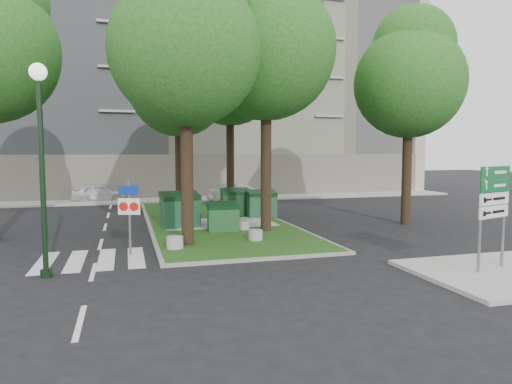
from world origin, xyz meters
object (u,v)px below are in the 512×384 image
object	(u,v)px
dumpster_a	(180,210)
tree_median_near_right	(268,37)
litter_bin	(231,205)
car_white	(99,193)
tree_median_mid	(180,77)
dumpster_c	(236,202)
tree_street_right	(410,73)
bollard_right	(256,235)
directional_sign	(493,201)
dumpster_b	(223,217)
bollard_left	(175,242)
bollard_mid	(244,225)
tree_median_near_left	(188,36)
tree_median_far	(231,64)
car_silver	(239,193)
traffic_sign_pole	(129,208)
street_lamp	(41,144)
dumpster_d	(261,204)

from	to	relation	value
dumpster_a	tree_median_near_right	bearing A→B (deg)	-35.87
litter_bin	car_white	distance (m)	11.13
tree_median_mid	dumpster_c	world-z (taller)	tree_median_mid
tree_street_right	litter_bin	xyz separation A→B (m)	(-7.13, 5.74, -6.52)
bollard_right	directional_sign	distance (m)	7.98
dumpster_b	bollard_left	xyz separation A→B (m)	(-2.29, -2.97, -0.37)
bollard_mid	tree_street_right	bearing A→B (deg)	0.43
tree_median_mid	dumpster_b	size ratio (longest dim) A/B	7.42
tree_median_near_left	tree_median_mid	xyz separation A→B (m)	(0.50, 6.50, -0.34)
dumpster_b	car_white	distance (m)	15.33
directional_sign	car_white	distance (m)	25.24
tree_median_near_right	tree_median_far	world-z (taller)	tree_median_far
tree_street_right	litter_bin	world-z (taller)	tree_street_right
tree_street_right	car_silver	distance (m)	13.39
litter_bin	directional_sign	distance (m)	14.72
tree_median_near_right	traffic_sign_pole	bearing A→B (deg)	-154.49
tree_street_right	dumpster_a	size ratio (longest dim) A/B	5.70
bollard_left	litter_bin	distance (m)	9.67
directional_sign	tree_median_far	bearing A→B (deg)	86.05
street_lamp	directional_sign	size ratio (longest dim) A/B	1.98
dumpster_c	car_silver	bearing A→B (deg)	78.04
tree_street_right	tree_median_far	bearing A→B (deg)	134.17
tree_median_far	traffic_sign_pole	bearing A→B (deg)	-119.54
tree_median_far	bollard_right	world-z (taller)	tree_median_far
litter_bin	car_white	xyz separation A→B (m)	(-7.27, 8.43, 0.14)
bollard_right	car_silver	xyz separation A→B (m)	(2.56, 12.85, 0.36)
dumpster_c	traffic_sign_pole	size ratio (longest dim) A/B	0.64
bollard_left	directional_sign	size ratio (longest dim) A/B	0.20
tree_median_mid	bollard_right	xyz separation A→B (m)	(1.94, -6.41, -6.67)
tree_median_near_right	dumpster_c	world-z (taller)	tree_median_near_right
tree_street_right	dumpster_b	distance (m)	10.82
tree_median_mid	bollard_right	bearing A→B (deg)	-73.18
tree_median_near_left	tree_street_right	bearing A→B (deg)	13.39
tree_median_near_left	dumpster_c	size ratio (longest dim) A/B	6.75
dumpster_a	car_silver	distance (m)	10.26
tree_median_mid	tree_street_right	bearing A→B (deg)	-21.80
street_lamp	car_white	xyz separation A→B (m)	(0.37, 19.47, -2.96)
dumpster_b	street_lamp	xyz separation A→B (m)	(-5.97, -5.20, 2.87)
tree_street_right	car_white	distance (m)	21.19
directional_sign	car_silver	size ratio (longest dim) A/B	0.71
dumpster_d	bollard_left	distance (m)	8.22
dumpster_b	tree_median_far	bearing A→B (deg)	78.48
bollard_left	tree_median_mid	bearing A→B (deg)	81.20
tree_median_far	bollard_right	size ratio (longest dim) A/B	22.92
tree_street_right	car_silver	world-z (taller)	tree_street_right
car_white	directional_sign	bearing A→B (deg)	-155.61
dumpster_b	litter_bin	bearing A→B (deg)	78.26
dumpster_d	traffic_sign_pole	world-z (taller)	traffic_sign_pole
dumpster_a	car_white	size ratio (longest dim) A/B	0.49
dumpster_d	car_white	xyz separation A→B (m)	(-8.31, 10.73, -0.16)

